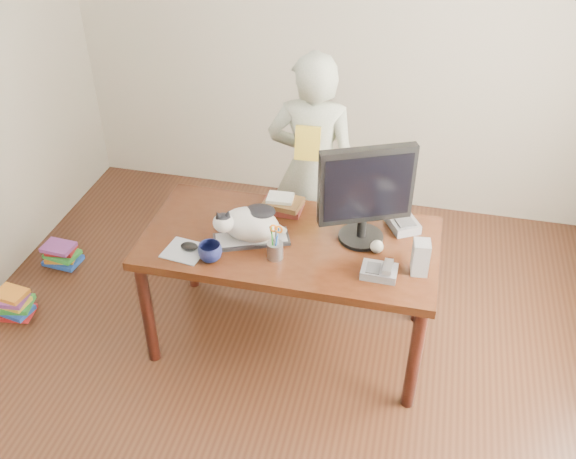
% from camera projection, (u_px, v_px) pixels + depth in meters
% --- Properties ---
extents(room, '(4.50, 4.50, 4.50)m').
position_uv_depth(room, '(258.00, 207.00, 2.66)').
color(room, black).
rests_on(room, ground).
extents(desk, '(1.60, 0.80, 0.75)m').
position_uv_depth(desk, '(293.00, 252.00, 3.63)').
color(desk, black).
rests_on(desk, ground).
extents(keyboard, '(0.43, 0.30, 0.02)m').
position_uv_depth(keyboard, '(251.00, 239.00, 3.46)').
color(keyboard, black).
rests_on(keyboard, desk).
extents(cat, '(0.38, 0.30, 0.23)m').
position_uv_depth(cat, '(248.00, 223.00, 3.40)').
color(cat, silver).
rests_on(cat, keyboard).
extents(monitor, '(0.48, 0.32, 0.57)m').
position_uv_depth(monitor, '(366.00, 191.00, 3.29)').
color(monitor, black).
rests_on(monitor, desk).
extents(pen_cup, '(0.09, 0.09, 0.21)m').
position_uv_depth(pen_cup, '(275.00, 249.00, 3.32)').
color(pen_cup, gray).
rests_on(pen_cup, desk).
extents(mousepad, '(0.23, 0.22, 0.00)m').
position_uv_depth(mousepad, '(185.00, 251.00, 3.39)').
color(mousepad, '#ACB1B8').
rests_on(mousepad, desk).
extents(mouse, '(0.10, 0.07, 0.04)m').
position_uv_depth(mouse, '(189.00, 246.00, 3.39)').
color(mouse, black).
rests_on(mouse, mousepad).
extents(coffee_mug, '(0.17, 0.17, 0.10)m').
position_uv_depth(coffee_mug, '(210.00, 252.00, 3.31)').
color(coffee_mug, black).
rests_on(coffee_mug, desk).
extents(phone, '(0.18, 0.15, 0.08)m').
position_uv_depth(phone, '(380.00, 271.00, 3.22)').
color(phone, slate).
rests_on(phone, desk).
extents(speaker, '(0.09, 0.10, 0.19)m').
position_uv_depth(speaker, '(421.00, 257.00, 3.20)').
color(speaker, '#9B9B9D').
rests_on(speaker, desk).
extents(baseball, '(0.07, 0.07, 0.07)m').
position_uv_depth(baseball, '(377.00, 247.00, 3.37)').
color(baseball, beige).
rests_on(baseball, desk).
extents(book_stack, '(0.24, 0.19, 0.09)m').
position_uv_depth(book_stack, '(282.00, 204.00, 3.69)').
color(book_stack, '#441512').
rests_on(book_stack, desk).
extents(calculator, '(0.22, 0.24, 0.06)m').
position_uv_depth(calculator, '(403.00, 223.00, 3.56)').
color(calculator, slate).
rests_on(calculator, desk).
extents(person, '(0.58, 0.40, 1.55)m').
position_uv_depth(person, '(312.00, 170.00, 4.04)').
color(person, silver).
rests_on(person, ground).
extents(held_book, '(0.15, 0.10, 0.20)m').
position_uv_depth(held_book, '(308.00, 143.00, 3.74)').
color(held_book, yellow).
rests_on(held_book, person).
extents(book_pile_a, '(0.27, 0.22, 0.18)m').
position_uv_depth(book_pile_a, '(12.00, 304.00, 4.04)').
color(book_pile_a, maroon).
rests_on(book_pile_a, ground).
extents(book_pile_b, '(0.26, 0.20, 0.15)m').
position_uv_depth(book_pile_b, '(62.00, 254.00, 4.48)').
color(book_pile_b, '#1C45AA').
rests_on(book_pile_b, ground).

